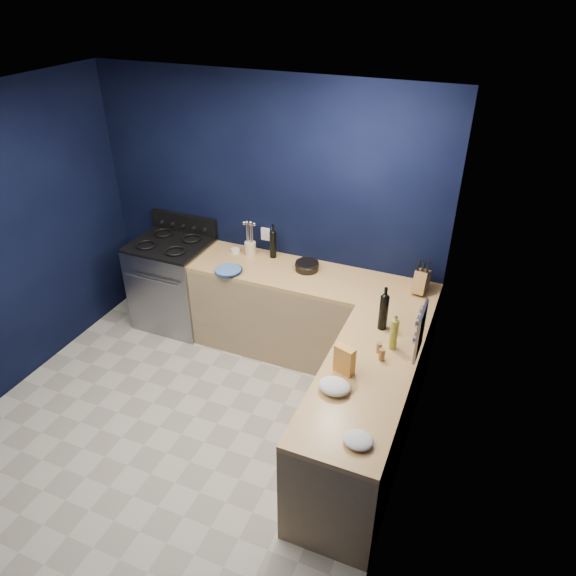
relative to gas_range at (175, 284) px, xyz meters
The scene contains 27 objects.
floor 1.76m from the gas_range, 56.78° to the right, with size 3.50×3.50×0.02m, color #B9B3A2.
ceiling 2.74m from the gas_range, 56.78° to the right, with size 3.50×3.50×0.02m, color silver.
wall_back 1.30m from the gas_range, 20.08° to the left, with size 3.50×0.02×2.60m, color black.
wall_right 3.16m from the gas_range, 27.83° to the right, with size 0.02×3.50×2.60m, color black.
cab_back 1.53m from the gas_range, ahead, with size 2.30×0.63×0.86m, color #A2855B.
top_back 1.59m from the gas_range, ahead, with size 2.30×0.63×0.04m, color olive.
cab_right 2.62m from the gas_range, 25.64° to the right, with size 0.63×1.67×0.86m, color #A2855B.
top_right 2.66m from the gas_range, 25.64° to the right, with size 0.63×1.67×0.04m, color olive.
gas_range is the anchor object (origin of this frame).
oven_door 0.32m from the gas_range, 90.00° to the right, with size 0.59×0.02×0.42m, color black.
cooktop 0.48m from the gas_range, ahead, with size 0.76×0.66×0.03m, color black.
backguard 0.65m from the gas_range, 90.00° to the left, with size 0.76×0.06×0.20m, color black.
spice_panel 2.89m from the gas_range, 18.08° to the right, with size 0.02×0.28×0.38m, color gray.
wall_outlet 1.16m from the gas_range, 18.88° to the left, with size 0.09×0.02×0.13m, color white.
plate_stack 0.94m from the gas_range, 15.55° to the right, with size 0.25×0.25×0.03m, color #4063AD.
ramekin 0.83m from the gas_range, 13.87° to the left, with size 0.09×0.09×0.04m, color white.
utensil_crock 0.99m from the gas_range, 12.02° to the left, with size 0.11×0.11×0.14m, color beige.
wine_bottle_back 1.22m from the gas_range, 11.56° to the left, with size 0.07×0.07×0.27m, color black.
lemon_basket 1.54m from the gas_range, ahead, with size 0.22×0.22×0.08m, color black.
knife_block 2.57m from the gas_range, ahead, with size 0.11×0.18×0.20m, color olive.
wine_bottle_right 2.47m from the gas_range, 13.08° to the right, with size 0.07×0.07×0.29m, color black.
oil_bottle 2.65m from the gas_range, 17.17° to the right, with size 0.06×0.06×0.25m, color #9D9C2E.
spice_jar_near 2.65m from the gas_range, 20.99° to the right, with size 0.04×0.04×0.10m, color olive.
spice_jar_far 2.58m from the gas_range, 19.59° to the right, with size 0.04×0.04×0.08m, color olive.
crouton_bag 2.56m from the gas_range, 27.68° to the right, with size 0.15×0.07×0.21m, color #C74430.
towel_front 2.65m from the gas_range, 31.80° to the right, with size 0.22×0.19×0.08m, color white.
towel_end 3.08m from the gas_range, 35.18° to the right, with size 0.19×0.17×0.06m, color white.
Camera 1 is at (2.03, -2.54, 3.35)m, focal length 32.94 mm.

